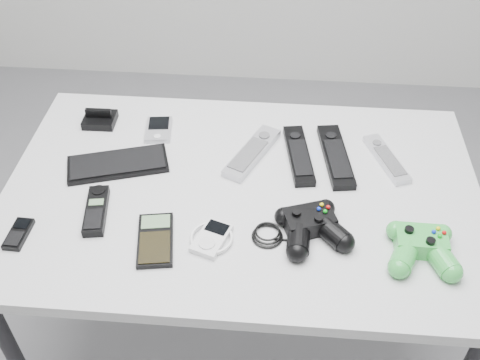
# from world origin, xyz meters

# --- Properties ---
(floor) EXTENTS (3.50, 3.50, 0.00)m
(floor) POSITION_xyz_m (0.00, 0.00, 0.00)
(floor) COLOR slate
(floor) RESTS_ON ground
(desk) EXTENTS (1.17, 0.75, 0.78)m
(desk) POSITION_xyz_m (-0.03, 0.01, 0.71)
(desk) COLOR #B0B1B3
(desk) RESTS_ON floor
(pda_keyboard) EXTENTS (0.27, 0.18, 0.02)m
(pda_keyboard) POSITION_xyz_m (-0.35, 0.07, 0.79)
(pda_keyboard) COLOR black
(pda_keyboard) RESTS_ON desk
(dock_bracket) EXTENTS (0.09, 0.08, 0.05)m
(dock_bracket) POSITION_xyz_m (-0.44, 0.25, 0.80)
(dock_bracket) COLOR black
(dock_bracket) RESTS_ON desk
(pda) EXTENTS (0.08, 0.11, 0.02)m
(pda) POSITION_xyz_m (-0.27, 0.22, 0.79)
(pda) COLOR #B0B0B8
(pda) RESTS_ON desk
(remote_silver_a) EXTENTS (0.14, 0.22, 0.02)m
(remote_silver_a) POSITION_xyz_m (-0.01, 0.14, 0.79)
(remote_silver_a) COLOR #B0B0B8
(remote_silver_a) RESTS_ON desk
(remote_black_a) EXTENTS (0.09, 0.23, 0.02)m
(remote_black_a) POSITION_xyz_m (0.11, 0.14, 0.79)
(remote_black_a) COLOR black
(remote_black_a) RESTS_ON desk
(remote_black_b) EXTENTS (0.09, 0.25, 0.02)m
(remote_black_b) POSITION_xyz_m (0.21, 0.14, 0.79)
(remote_black_b) COLOR black
(remote_black_b) RESTS_ON desk
(remote_silver_b) EXTENTS (0.11, 0.19, 0.02)m
(remote_silver_b) POSITION_xyz_m (0.34, 0.15, 0.79)
(remote_silver_b) COLOR #B9B9C0
(remote_silver_b) RESTS_ON desk
(mobile_phone) EXTENTS (0.04, 0.09, 0.02)m
(mobile_phone) POSITION_xyz_m (-0.51, -0.18, 0.79)
(mobile_phone) COLOR black
(mobile_phone) RESTS_ON desk
(cordless_handset) EXTENTS (0.07, 0.16, 0.02)m
(cordless_handset) POSITION_xyz_m (-0.36, -0.10, 0.79)
(cordless_handset) COLOR black
(cordless_handset) RESTS_ON desk
(calculator) EXTENTS (0.10, 0.16, 0.02)m
(calculator) POSITION_xyz_m (-0.21, -0.18, 0.79)
(calculator) COLOR black
(calculator) RESTS_ON desk
(mp3_player) EXTENTS (0.12, 0.13, 0.02)m
(mp3_player) POSITION_xyz_m (-0.08, -0.16, 0.79)
(mp3_player) COLOR silver
(mp3_player) RESTS_ON desk
(controller_black) EXTENTS (0.30, 0.24, 0.05)m
(controller_black) POSITION_xyz_m (0.14, -0.12, 0.81)
(controller_black) COLOR black
(controller_black) RESTS_ON desk
(controller_green) EXTENTS (0.16, 0.17, 0.05)m
(controller_green) POSITION_xyz_m (0.37, -0.16, 0.81)
(controller_green) COLOR #268B2B
(controller_green) RESTS_ON desk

